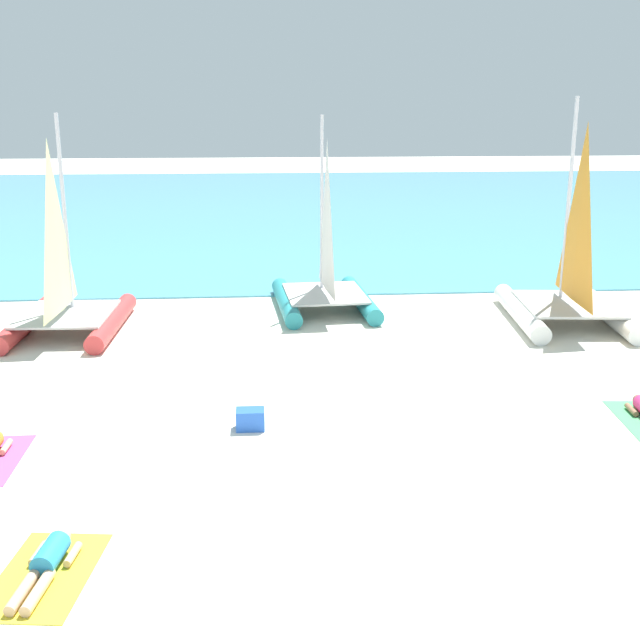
% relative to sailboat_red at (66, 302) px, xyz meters
% --- Properties ---
extents(ground_plane, '(120.00, 120.00, 0.00)m').
position_rel_sailboat_red_xyz_m(ground_plane, '(6.00, 0.76, -0.79)').
color(ground_plane, silver).
extents(ocean_water, '(120.00, 40.00, 0.05)m').
position_rel_sailboat_red_xyz_m(ocean_water, '(6.00, 23.29, -0.76)').
color(ocean_water, '#4C9EB7').
rests_on(ocean_water, ground).
extents(sailboat_red, '(2.72, 4.14, 5.29)m').
position_rel_sailboat_red_xyz_m(sailboat_red, '(0.00, 0.00, 0.00)').
color(sailboat_red, '#CC3838').
rests_on(sailboat_red, ground).
extents(sailboat_white, '(3.15, 4.58, 5.68)m').
position_rel_sailboat_red_xyz_m(sailboat_white, '(12.64, -0.06, 0.06)').
color(sailboat_white, white).
rests_on(sailboat_white, ground).
extents(sailboat_teal, '(2.80, 4.15, 5.20)m').
position_rel_sailboat_red_xyz_m(sailboat_teal, '(6.52, 1.71, -0.01)').
color(sailboat_teal, teal).
rests_on(sailboat_teal, ground).
extents(towel_middle, '(1.31, 2.02, 0.01)m').
position_rel_sailboat_red_xyz_m(towel_middle, '(2.12, -10.63, -0.78)').
color(towel_middle, yellow).
rests_on(towel_middle, ground).
extents(sunbather_middle, '(0.59, 1.57, 0.30)m').
position_rel_sailboat_red_xyz_m(sunbather_middle, '(2.13, -10.57, -0.66)').
color(sunbather_middle, '#268CCC').
rests_on(sunbather_middle, towel_middle).
extents(cooler_box, '(0.50, 0.36, 0.36)m').
position_rel_sailboat_red_xyz_m(cooler_box, '(4.57, -6.34, -0.61)').
color(cooler_box, blue).
rests_on(cooler_box, ground).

